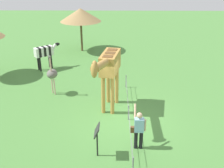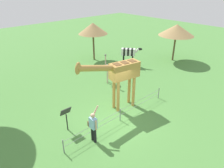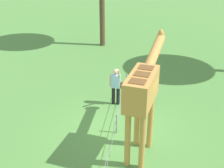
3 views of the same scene
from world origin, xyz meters
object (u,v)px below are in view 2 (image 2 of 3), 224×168
at_px(ostrich, 107,68).
at_px(shade_hut_far, 93,28).
at_px(visitor, 93,125).
at_px(zebra, 129,53).
at_px(shade_hut_near, 177,30).
at_px(giraffe, 120,74).
at_px(info_sign, 66,114).

relative_size(ostrich, shade_hut_far, 0.65).
relative_size(visitor, shade_hut_far, 0.50).
height_order(zebra, ostrich, ostrich).
bearing_deg(shade_hut_near, ostrich, -4.74).
xyz_separation_m(ostrich, shade_hut_far, (-2.41, -4.63, 1.80)).
bearing_deg(visitor, shade_hut_far, -128.41).
bearing_deg(visitor, zebra, -146.43).
bearing_deg(zebra, visitor, 33.57).
xyz_separation_m(visitor, shade_hut_far, (-7.05, -8.89, 2.07)).
distance_m(ostrich, shade_hut_near, 8.05).
distance_m(giraffe, visitor, 3.39).
height_order(visitor, info_sign, visitor).
bearing_deg(zebra, shade_hut_far, -68.28).
bearing_deg(info_sign, visitor, 107.52).
relative_size(giraffe, visitor, 2.18).
xyz_separation_m(visitor, shade_hut_near, (-12.48, -3.62, 1.97)).
xyz_separation_m(giraffe, shade_hut_far, (-4.18, -7.70, 0.72)).
distance_m(ostrich, shade_hut_far, 5.52).
bearing_deg(shade_hut_far, shade_hut_near, 135.82).
bearing_deg(zebra, shade_hut_near, 154.64).
distance_m(giraffe, zebra, 7.11).
bearing_deg(shade_hut_far, info_sign, 44.28).
xyz_separation_m(giraffe, info_sign, (3.36, -0.35, -1.31)).
distance_m(giraffe, ostrich, 3.71).
bearing_deg(ostrich, zebra, -160.86).
bearing_deg(shade_hut_far, visitor, 51.59).
xyz_separation_m(shade_hut_near, info_sign, (12.97, 2.07, -1.92)).
bearing_deg(zebra, ostrich, 19.14).
distance_m(zebra, info_sign, 9.74).
xyz_separation_m(ostrich, info_sign, (5.13, 2.72, -0.23)).
xyz_separation_m(zebra, shade_hut_far, (1.33, -3.33, 1.81)).
bearing_deg(info_sign, ostrich, -152.06).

